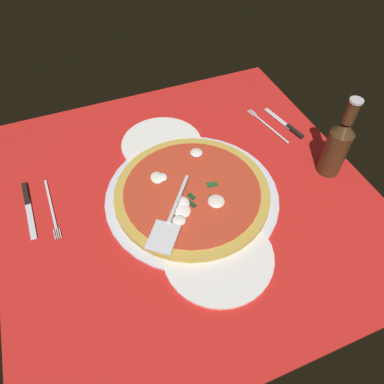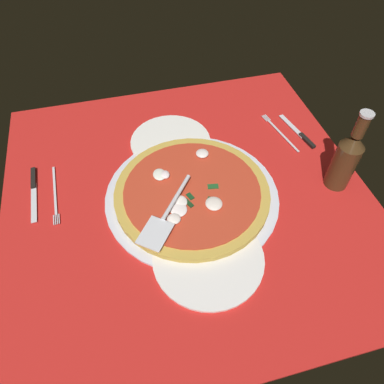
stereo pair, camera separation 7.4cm
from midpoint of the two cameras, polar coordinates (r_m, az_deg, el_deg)
name	(u,v)px [view 1 (the left image)]	position (r cm, az deg, el deg)	size (l,w,h in cm)	color
ground_plane	(187,195)	(94.00, -3.15, -0.61)	(94.87, 94.87, 0.80)	red
checker_pattern	(187,194)	(93.65, -3.17, -0.44)	(94.87, 94.87, 0.10)	silver
pizza_pan	(192,196)	(92.58, -2.30, -0.69)	(45.25, 45.25, 0.92)	silver
dinner_plate_left	(216,256)	(82.34, 1.33, -10.43)	(25.64, 25.64, 1.00)	white
dinner_plate_right	(161,144)	(106.91, -7.10, 7.60)	(23.90, 23.90, 1.00)	white
pizza	(192,192)	(91.46, -2.35, -0.15)	(40.35, 40.35, 3.12)	gold
pizza_server	(171,217)	(83.98, -5.95, -4.13)	(20.41, 17.00, 1.00)	silver
place_setting_near	(278,127)	(114.75, 11.83, 10.22)	(20.67, 14.67, 1.40)	white
place_setting_far	(40,207)	(99.84, -25.39, -2.37)	(20.88, 12.39, 1.40)	white
beer_bottle	(337,146)	(98.50, 20.44, 6.94)	(6.22, 6.22, 23.67)	#422C16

